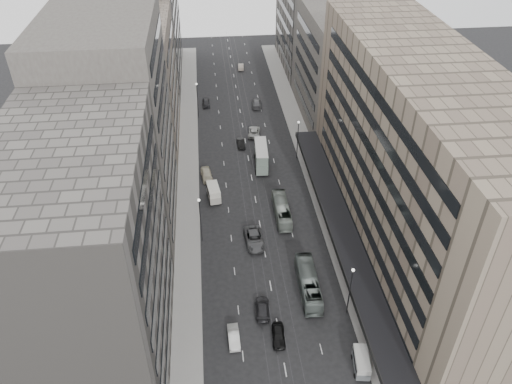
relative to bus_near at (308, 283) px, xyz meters
name	(u,v)px	position (x,y,z in m)	size (l,w,h in m)	color
ground	(272,291)	(-5.20, 0.44, -1.47)	(220.00, 220.00, 0.00)	black
sidewalk_right	(306,151)	(6.80, 37.94, -1.40)	(4.00, 125.00, 0.15)	gray
sidewalk_left	(188,157)	(-17.20, 37.94, -1.40)	(4.00, 125.00, 0.15)	gray
department_store	(415,165)	(16.25, 8.44, 13.47)	(19.20, 60.00, 30.00)	gray
building_right_mid	(340,67)	(16.30, 52.44, 10.53)	(15.00, 28.00, 24.00)	#4A4540
building_right_far	(313,16)	(16.30, 82.44, 12.53)	(15.00, 32.00, 28.00)	#65605B
building_left_a	(88,266)	(-26.70, -7.56, 13.53)	(15.00, 28.00, 30.00)	#65605B
building_left_b	(116,130)	(-26.70, 19.44, 15.53)	(15.00, 26.00, 34.00)	#4A4540
building_left_c	(136,84)	(-26.70, 46.44, 11.03)	(15.00, 28.00, 25.00)	gray
building_left_d	(147,25)	(-26.70, 79.44, 12.53)	(15.00, 38.00, 28.00)	#65605B
lamp_right_near	(351,286)	(4.50, -4.56, 3.73)	(0.44, 0.44, 8.32)	#262628
lamp_right_far	(298,135)	(4.50, 35.44, 3.73)	(0.44, 0.44, 8.32)	#262628
lamp_left_near	(200,215)	(-14.90, 12.44, 3.73)	(0.44, 0.44, 8.32)	#262628
lamp_left_far	(197,96)	(-14.90, 55.44, 3.73)	(0.44, 0.44, 8.32)	#262628
bus_near	(308,283)	(0.00, 0.00, 0.00)	(2.48, 10.59, 2.95)	slate
bus_far	(282,210)	(-1.26, 17.21, -0.12)	(2.27, 9.69, 2.70)	gray
double_decker	(261,156)	(-2.97, 33.25, 0.91)	(2.88, 8.20, 4.42)	gray
vw_microbus	(361,362)	(4.00, -13.27, -0.26)	(2.28, 4.23, 2.18)	slate
panel_van	(214,192)	(-12.58, 23.32, 0.03)	(2.60, 4.56, 2.73)	#B8B1A6
sedan_0	(278,335)	(-5.40, -7.89, -0.77)	(1.65, 4.11, 1.40)	black
sedan_1	(234,337)	(-11.16, -7.53, -0.80)	(1.42, 4.08, 1.34)	silver
sedan_2	(254,239)	(-6.57, 10.97, -0.62)	(2.84, 6.16, 1.71)	#4D4D4F
sedan_3	(262,308)	(-6.97, -3.22, -0.78)	(1.94, 4.76, 1.38)	black
sedan_4	(207,174)	(-13.70, 30.19, -0.65)	(1.96, 4.87, 1.66)	beige
sedan_5	(241,143)	(-6.31, 41.35, -0.80)	(1.42, 4.07, 1.34)	black
sedan_6	(254,132)	(-3.05, 45.86, -0.74)	(2.44, 5.30, 1.47)	#BCBCB8
sedan_7	(257,103)	(-1.01, 59.51, -0.68)	(2.21, 5.44, 1.58)	#515153
sedan_8	(206,103)	(-13.01, 61.10, -0.74)	(1.72, 4.29, 1.46)	#232325
sedan_9	(241,67)	(-2.93, 82.87, -0.77)	(1.49, 4.28, 1.41)	#A8998B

